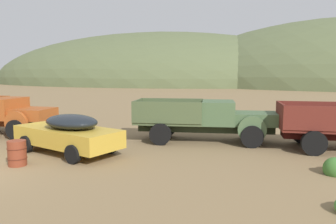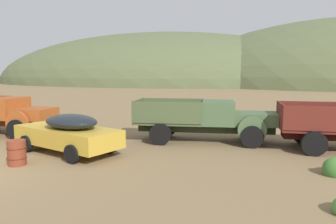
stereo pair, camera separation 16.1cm
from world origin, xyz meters
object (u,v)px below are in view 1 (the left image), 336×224
object	(u,v)px
car_faded_yellow	(65,132)
oil_drum_by_truck	(17,153)
truck_weathered_green	(214,120)
truck_oxide_orange	(5,115)

from	to	relation	value
car_faded_yellow	oil_drum_by_truck	distance (m)	2.18
truck_weathered_green	oil_drum_by_truck	xyz separation A→B (m)	(-5.81, -5.90, -0.58)
truck_weathered_green	oil_drum_by_truck	distance (m)	8.30
oil_drum_by_truck	truck_oxide_orange	bearing A→B (deg)	136.92
truck_oxide_orange	truck_weathered_green	size ratio (longest dim) A/B	0.90
truck_oxide_orange	car_faded_yellow	xyz separation A→B (m)	(5.26, -2.38, -0.20)
truck_oxide_orange	truck_weathered_green	bearing A→B (deg)	3.10
car_faded_yellow	oil_drum_by_truck	size ratio (longest dim) A/B	5.89
truck_weathered_green	oil_drum_by_truck	size ratio (longest dim) A/B	7.65
car_faded_yellow	oil_drum_by_truck	world-z (taller)	car_faded_yellow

